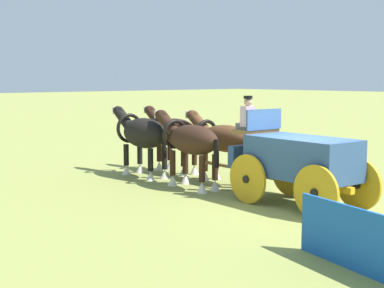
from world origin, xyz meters
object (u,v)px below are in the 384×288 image
(draft_horse_rear_off, at_px, (223,140))
(draft_horse_lead_off, at_px, (174,133))
(draft_horse_lead_near, at_px, (143,134))
(draft_horse_rear_near, at_px, (190,142))
(show_wagon, at_px, (298,159))

(draft_horse_rear_off, relative_size, draft_horse_lead_off, 1.04)
(draft_horse_lead_near, bearing_deg, draft_horse_rear_off, -156.22)
(draft_horse_rear_near, relative_size, draft_horse_rear_off, 0.96)
(draft_horse_rear_near, distance_m, draft_horse_lead_off, 2.91)
(show_wagon, height_order, draft_horse_rear_off, show_wagon)
(draft_horse_rear_near, xyz_separation_m, draft_horse_lead_off, (2.53, -1.44, -0.01))
(show_wagon, xyz_separation_m, draft_horse_rear_near, (3.65, 0.45, 0.18))
(draft_horse_rear_near, height_order, draft_horse_lead_near, draft_horse_lead_near)
(show_wagon, relative_size, draft_horse_rear_off, 1.82)
(show_wagon, distance_m, draft_horse_rear_near, 3.68)
(show_wagon, relative_size, draft_horse_lead_off, 1.89)
(show_wagon, height_order, draft_horse_rear_near, show_wagon)
(draft_horse_rear_near, xyz_separation_m, draft_horse_rear_off, (-0.06, -1.30, -0.05))
(draft_horse_rear_near, height_order, draft_horse_rear_off, draft_horse_rear_near)
(draft_horse_rear_off, height_order, draft_horse_lead_off, draft_horse_lead_off)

